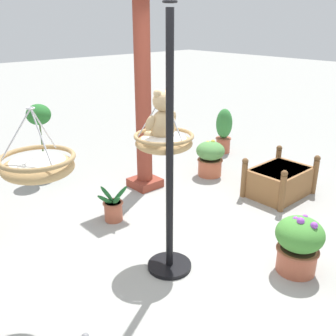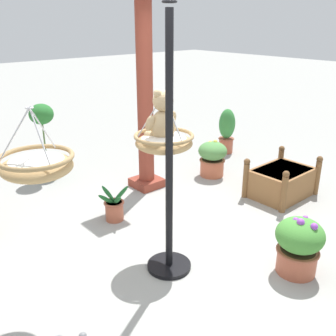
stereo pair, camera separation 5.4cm
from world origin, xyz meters
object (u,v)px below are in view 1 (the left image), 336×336
Objects in this scene: potted_plant_fern_front at (113,208)px; potted_plant_flowering_red at (224,130)px; potted_plant_broad_leaf at (210,157)px; potted_plant_conical_shrub at (42,141)px; display_pole_central at (170,198)px; hanging_basket_with_teddy at (164,141)px; wooden_planter_box at (279,180)px; greenhouse_pillar_right at (143,97)px; teddy_bear at (162,119)px; hanging_basket_left_high at (38,165)px; potted_plant_tall_leafy at (299,243)px.

potted_plant_fern_front is 3.13m from potted_plant_flowering_red.
potted_plant_broad_leaf reaches higher than potted_plant_fern_front.
potted_plant_conical_shrub reaches higher than potted_plant_flowering_red.
hanging_basket_with_teddy is (0.15, 0.25, 0.46)m from display_pole_central.
potted_plant_flowering_red is 0.70× the size of potted_plant_conical_shrub.
greenhouse_pillar_right is at bearing 129.47° from wooden_planter_box.
hanging_basket_with_teddy reaches higher than wooden_planter_box.
display_pole_central is 3.02× the size of potted_plant_flowering_red.
hanging_basket_left_high reaches higher than teddy_bear.
potted_plant_broad_leaf is at bearing 29.79° from teddy_bear.
display_pole_central is at bearing -96.60° from potted_plant_fern_front.
hanging_basket_left_high is at bearing 152.04° from potted_plant_tall_leafy.
teddy_bear reaches higher than potted_plant_tall_leafy.
hanging_basket_with_teddy is 2.38m from wooden_planter_box.
display_pole_central is 1.35m from potted_plant_fern_front.
display_pole_central is at bearing -121.70° from greenhouse_pillar_right.
potted_plant_conical_shrub is at bearing 91.12° from potted_plant_fern_front.
potted_plant_flowering_red reaches higher than wooden_planter_box.
display_pole_central reaches higher than potted_plant_broad_leaf.
potted_plant_flowering_red is 3.21m from potted_plant_conical_shrub.
wooden_planter_box is 1.17m from potted_plant_broad_leaf.
potted_plant_broad_leaf is (1.97, 1.13, -1.16)m from teddy_bear.
display_pole_central is 4.03× the size of potted_plant_tall_leafy.
potted_plant_tall_leafy is at bearing -78.37° from potted_plant_conical_shrub.
potted_plant_broad_leaf is at bearing 98.98° from wooden_planter_box.
display_pole_central is 0.55m from hanging_basket_with_teddy.
potted_plant_conical_shrub is (-2.20, 2.75, 0.40)m from wooden_planter_box.
potted_plant_fern_front is 0.58× the size of potted_plant_flowering_red.
hanging_basket_left_high is 2.69m from greenhouse_pillar_right.
display_pole_central is at bearing -118.70° from teddy_bear.
potted_plant_broad_leaf is (1.05, -0.34, -1.04)m from greenhouse_pillar_right.
hanging_basket_with_teddy is at bearing -89.02° from potted_plant_conical_shrub.
teddy_bear is 0.83× the size of potted_plant_tall_leafy.
potted_plant_conical_shrub is 2.60m from potted_plant_broad_leaf.
greenhouse_pillar_right is 4.52× the size of potted_plant_tall_leafy.
teddy_bear is 0.87× the size of potted_plant_broad_leaf.
teddy_bear is 1.74m from greenhouse_pillar_right.
display_pole_central is 4.89× the size of teddy_bear.
hanging_basket_with_teddy is at bearing 123.74° from potted_plant_tall_leafy.
potted_plant_flowering_red reaches higher than potted_plant_broad_leaf.
display_pole_central is at bearing -173.73° from wooden_planter_box.
wooden_planter_box is at bearing -0.55° from teddy_bear.
display_pole_central is at bearing -120.96° from hanging_basket_with_teddy.
wooden_planter_box is (1.23, -1.49, -1.12)m from greenhouse_pillar_right.
greenhouse_pillar_right is at bearing 34.83° from hanging_basket_left_high.
potted_plant_tall_leafy is at bearing -69.75° from potted_plant_fern_front.
potted_plant_tall_leafy is (0.76, -2.07, 0.14)m from potted_plant_fern_front.
potted_plant_fern_front is at bearing -164.79° from potted_plant_flowering_red.
potted_plant_conical_shrub is (-0.97, 1.26, -0.72)m from greenhouse_pillar_right.
teddy_bear is 2.55m from potted_plant_broad_leaf.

